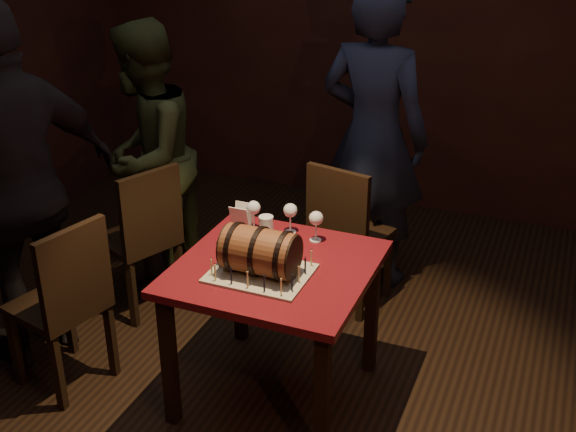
{
  "coord_description": "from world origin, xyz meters",
  "views": [
    {
      "loc": [
        1.25,
        -2.8,
        2.4
      ],
      "look_at": [
        0.08,
        0.05,
        0.95
      ],
      "focal_mm": 45.0,
      "sensor_mm": 36.0,
      "label": 1
    }
  ],
  "objects_px": {
    "person_left_rear": "(146,158)",
    "person_left_front": "(18,189)",
    "chair_left_front": "(66,298)",
    "wine_glass_right": "(316,220)",
    "barrel_cake": "(260,251)",
    "pint_of_ale": "(266,231)",
    "chair_left_rear": "(143,233)",
    "person_back": "(373,138)",
    "chair_back": "(345,229)",
    "wine_glass_mid": "(290,212)",
    "wine_glass_left": "(254,209)",
    "pub_table": "(275,285)"
  },
  "relations": [
    {
      "from": "person_left_rear",
      "to": "wine_glass_left",
      "type": "bearing_deg",
      "value": 53.41
    },
    {
      "from": "chair_back",
      "to": "person_back",
      "type": "xyz_separation_m",
      "value": [
        0.03,
        0.43,
        0.43
      ]
    },
    {
      "from": "wine_glass_right",
      "to": "chair_left_rear",
      "type": "distance_m",
      "value": 1.18
    },
    {
      "from": "pint_of_ale",
      "to": "chair_left_rear",
      "type": "xyz_separation_m",
      "value": [
        -0.9,
        0.26,
        -0.3
      ]
    },
    {
      "from": "pint_of_ale",
      "to": "person_back",
      "type": "relative_size",
      "value": 0.08
    },
    {
      "from": "barrel_cake",
      "to": "person_left_rear",
      "type": "relative_size",
      "value": 0.23
    },
    {
      "from": "wine_glass_mid",
      "to": "pub_table",
      "type": "bearing_deg",
      "value": -79.47
    },
    {
      "from": "chair_left_front",
      "to": "pint_of_ale",
      "type": "bearing_deg",
      "value": 30.58
    },
    {
      "from": "chair_left_front",
      "to": "wine_glass_right",
      "type": "bearing_deg",
      "value": 30.52
    },
    {
      "from": "chair_left_rear",
      "to": "barrel_cake",
      "type": "bearing_deg",
      "value": -28.7
    },
    {
      "from": "wine_glass_left",
      "to": "person_left_front",
      "type": "distance_m",
      "value": 1.2
    },
    {
      "from": "chair_back",
      "to": "chair_left_rear",
      "type": "xyz_separation_m",
      "value": [
        -1.08,
        -0.49,
        0.0
      ]
    },
    {
      "from": "wine_glass_right",
      "to": "person_left_front",
      "type": "bearing_deg",
      "value": -163.31
    },
    {
      "from": "wine_glass_mid",
      "to": "person_back",
      "type": "relative_size",
      "value": 0.08
    },
    {
      "from": "wine_glass_right",
      "to": "pint_of_ale",
      "type": "xyz_separation_m",
      "value": [
        -0.21,
        -0.13,
        -0.05
      ]
    },
    {
      "from": "pub_table",
      "to": "wine_glass_left",
      "type": "xyz_separation_m",
      "value": [
        -0.25,
        0.3,
        0.23
      ]
    },
    {
      "from": "person_left_rear",
      "to": "person_left_front",
      "type": "xyz_separation_m",
      "value": [
        -0.15,
        -0.93,
        0.13
      ]
    },
    {
      "from": "wine_glass_left",
      "to": "person_back",
      "type": "relative_size",
      "value": 0.08
    },
    {
      "from": "pub_table",
      "to": "wine_glass_right",
      "type": "distance_m",
      "value": 0.39
    },
    {
      "from": "chair_left_front",
      "to": "person_left_front",
      "type": "xyz_separation_m",
      "value": [
        -0.38,
        0.2,
        0.44
      ]
    },
    {
      "from": "pub_table",
      "to": "person_left_rear",
      "type": "xyz_separation_m",
      "value": [
        -1.21,
        0.8,
        0.2
      ]
    },
    {
      "from": "wine_glass_mid",
      "to": "chair_left_rear",
      "type": "bearing_deg",
      "value": 174.4
    },
    {
      "from": "pub_table",
      "to": "chair_left_rear",
      "type": "relative_size",
      "value": 0.97
    },
    {
      "from": "barrel_cake",
      "to": "person_back",
      "type": "relative_size",
      "value": 0.2
    },
    {
      "from": "chair_back",
      "to": "pub_table",
      "type": "bearing_deg",
      "value": -92.9
    },
    {
      "from": "pub_table",
      "to": "wine_glass_left",
      "type": "relative_size",
      "value": 5.59
    },
    {
      "from": "chair_left_rear",
      "to": "person_left_front",
      "type": "bearing_deg",
      "value": -120.42
    },
    {
      "from": "wine_glass_right",
      "to": "pub_table",
      "type": "bearing_deg",
      "value": -106.38
    },
    {
      "from": "barrel_cake",
      "to": "chair_back",
      "type": "xyz_separation_m",
      "value": [
        0.07,
        1.04,
        -0.35
      ]
    },
    {
      "from": "barrel_cake",
      "to": "wine_glass_right",
      "type": "xyz_separation_m",
      "value": [
        0.12,
        0.41,
        -0.0
      ]
    },
    {
      "from": "wine_glass_mid",
      "to": "pint_of_ale",
      "type": "xyz_separation_m",
      "value": [
        -0.06,
        -0.16,
        -0.04
      ]
    },
    {
      "from": "wine_glass_left",
      "to": "person_left_front",
      "type": "xyz_separation_m",
      "value": [
        -1.11,
        -0.43,
        0.1
      ]
    },
    {
      "from": "pub_table",
      "to": "person_left_front",
      "type": "height_order",
      "value": "person_left_front"
    },
    {
      "from": "chair_back",
      "to": "wine_glass_mid",
      "type": "bearing_deg",
      "value": -100.7
    },
    {
      "from": "wine_glass_left",
      "to": "wine_glass_right",
      "type": "distance_m",
      "value": 0.34
    },
    {
      "from": "person_back",
      "to": "person_left_front",
      "type": "relative_size",
      "value": 0.99
    },
    {
      "from": "pub_table",
      "to": "wine_glass_right",
      "type": "relative_size",
      "value": 5.59
    },
    {
      "from": "wine_glass_left",
      "to": "chair_back",
      "type": "relative_size",
      "value": 0.17
    },
    {
      "from": "barrel_cake",
      "to": "chair_left_front",
      "type": "bearing_deg",
      "value": -167.16
    },
    {
      "from": "barrel_cake",
      "to": "person_back",
      "type": "distance_m",
      "value": 1.48
    },
    {
      "from": "pub_table",
      "to": "person_back",
      "type": "distance_m",
      "value": 1.4
    },
    {
      "from": "person_left_rear",
      "to": "person_left_front",
      "type": "height_order",
      "value": "person_left_front"
    },
    {
      "from": "chair_back",
      "to": "pint_of_ale",
      "type": "bearing_deg",
      "value": -102.91
    },
    {
      "from": "barrel_cake",
      "to": "wine_glass_mid",
      "type": "relative_size",
      "value": 2.43
    },
    {
      "from": "pint_of_ale",
      "to": "person_left_rear",
      "type": "relative_size",
      "value": 0.09
    },
    {
      "from": "chair_left_rear",
      "to": "pub_table",
      "type": "bearing_deg",
      "value": -23.08
    },
    {
      "from": "wine_glass_left",
      "to": "chair_left_front",
      "type": "distance_m",
      "value": 1.03
    },
    {
      "from": "wine_glass_mid",
      "to": "chair_left_front",
      "type": "relative_size",
      "value": 0.17
    },
    {
      "from": "wine_glass_mid",
      "to": "pint_of_ale",
      "type": "relative_size",
      "value": 1.07
    },
    {
      "from": "chair_left_front",
      "to": "person_back",
      "type": "relative_size",
      "value": 0.49
    }
  ]
}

